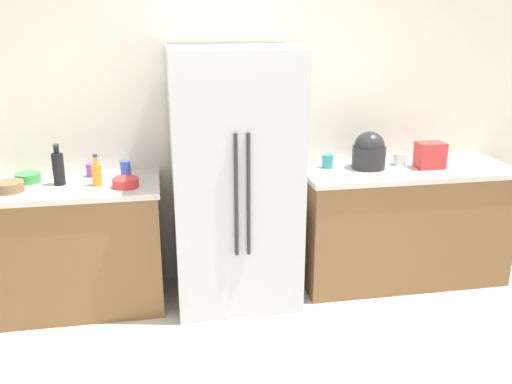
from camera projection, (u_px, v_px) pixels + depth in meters
kitchen_back_panel at (220, 82)px, 4.04m from camera, size 5.33×0.10×3.08m
counter_left at (80, 246)px, 3.85m from camera, size 1.16×0.64×0.91m
counter_right at (402, 224)px, 4.26m from camera, size 1.61×0.64×0.91m
refrigerator at (234, 179)px, 3.84m from camera, size 0.86×0.74×1.81m
toaster at (430, 155)px, 4.08m from camera, size 0.20×0.15×0.19m
rice_cooker at (369, 152)px, 4.06m from camera, size 0.25×0.25×0.28m
bottle_a at (58, 168)px, 3.67m from camera, size 0.08×0.08×0.28m
bottle_b at (97, 174)px, 3.66m from camera, size 0.06×0.06×0.22m
cup_a at (328, 161)px, 4.10m from camera, size 0.08×0.08×0.10m
cup_b at (400, 159)px, 4.18m from camera, size 0.09×0.09×0.09m
cup_c at (93, 170)px, 3.89m from camera, size 0.09×0.09×0.09m
cup_d at (126, 168)px, 3.89m from camera, size 0.07×0.07×0.11m
bowl_a at (9, 187)px, 3.55m from camera, size 0.19×0.19×0.07m
bowl_b at (126, 183)px, 3.64m from camera, size 0.17×0.17×0.06m
bowl_c at (28, 178)px, 3.75m from camera, size 0.17×0.17×0.06m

